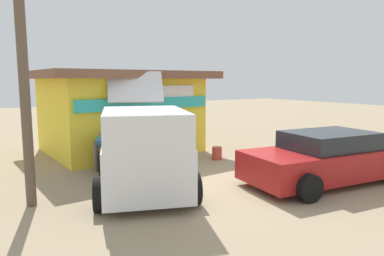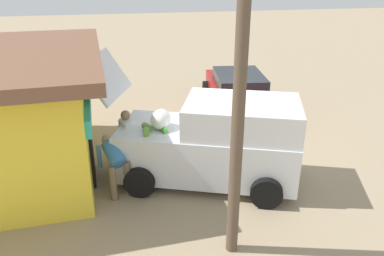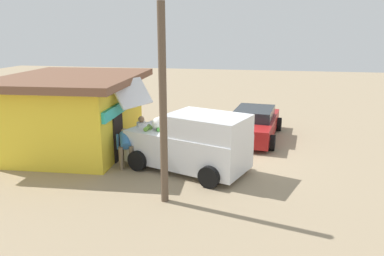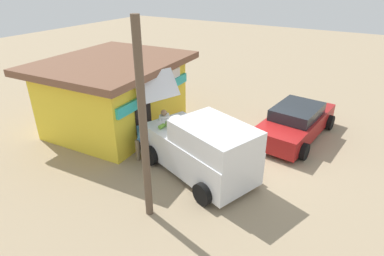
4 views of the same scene
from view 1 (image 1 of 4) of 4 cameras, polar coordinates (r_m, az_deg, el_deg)
The scene contains 9 objects.
ground_plane at distance 8.97m, azimuth 7.66°, elevation -8.95°, with size 60.00×60.00×0.00m, color #9E896B.
storefront_bar at distance 13.07m, azimuth -11.57°, elevation 2.87°, with size 6.01×5.17×2.88m.
delivery_van at distance 8.27m, azimuth -8.00°, elevation -3.51°, with size 3.21×4.85×2.84m.
parked_sedan at distance 9.54m, azimuth 21.20°, elevation -4.58°, with size 4.62×2.50×1.29m.
vendor_standing at distance 10.28m, azimuth -8.91°, elevation -1.58°, with size 0.57×0.34×1.59m.
customer_bending at distance 10.28m, azimuth -13.91°, elevation -2.44°, with size 0.76×0.69×1.27m.
unloaded_banana_pile at distance 11.87m, azimuth -9.21°, elevation -3.79°, with size 0.80×0.86×0.45m.
paint_bucket at distance 11.52m, azimuth 4.08°, elevation -4.09°, with size 0.32×0.32×0.41m, color #BF3F33.
utility_pole at distance 7.72m, azimuth -25.59°, elevation 7.16°, with size 0.20×0.20×5.18m, color brown.
Camera 1 is at (-5.55, -6.57, 2.57)m, focal length 32.92 mm.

